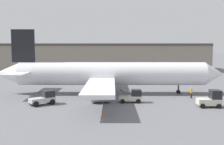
{
  "coord_description": "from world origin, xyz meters",
  "views": [
    {
      "loc": [
        1.71,
        -48.23,
        8.66
      ],
      "look_at": [
        0.0,
        0.0,
        3.73
      ],
      "focal_mm": 45.0,
      "sensor_mm": 36.0,
      "label": 1
    }
  ],
  "objects_px": {
    "ground_crew_worker": "(191,93)",
    "safety_cone_near": "(102,116)",
    "baggage_tug": "(44,98)",
    "belt_loader_truck": "(132,96)",
    "airplane": "(107,74)",
    "pushback_tug": "(211,99)"
  },
  "relations": [
    {
      "from": "baggage_tug",
      "to": "safety_cone_near",
      "type": "xyz_separation_m",
      "value": [
        8.8,
        -6.97,
        -0.66
      ]
    },
    {
      "from": "safety_cone_near",
      "to": "pushback_tug",
      "type": "bearing_deg",
      "value": 23.06
    },
    {
      "from": "ground_crew_worker",
      "to": "baggage_tug",
      "type": "bearing_deg",
      "value": -82.16
    },
    {
      "from": "baggage_tug",
      "to": "pushback_tug",
      "type": "relative_size",
      "value": 1.19
    },
    {
      "from": "airplane",
      "to": "belt_loader_truck",
      "type": "distance_m",
      "value": 8.64
    },
    {
      "from": "belt_loader_truck",
      "to": "safety_cone_near",
      "type": "bearing_deg",
      "value": -115.25
    },
    {
      "from": "belt_loader_truck",
      "to": "pushback_tug",
      "type": "distance_m",
      "value": 11.09
    },
    {
      "from": "airplane",
      "to": "baggage_tug",
      "type": "distance_m",
      "value": 12.66
    },
    {
      "from": "airplane",
      "to": "pushback_tug",
      "type": "bearing_deg",
      "value": -35.31
    },
    {
      "from": "airplane",
      "to": "pushback_tug",
      "type": "relative_size",
      "value": 12.78
    },
    {
      "from": "baggage_tug",
      "to": "safety_cone_near",
      "type": "relative_size",
      "value": 6.71
    },
    {
      "from": "airplane",
      "to": "safety_cone_near",
      "type": "relative_size",
      "value": 72.21
    },
    {
      "from": "baggage_tug",
      "to": "belt_loader_truck",
      "type": "xyz_separation_m",
      "value": [
        12.6,
        1.91,
        -0.01
      ]
    },
    {
      "from": "safety_cone_near",
      "to": "airplane",
      "type": "bearing_deg",
      "value": 91.16
    },
    {
      "from": "airplane",
      "to": "pushback_tug",
      "type": "distance_m",
      "value": 18.0
    },
    {
      "from": "ground_crew_worker",
      "to": "safety_cone_near",
      "type": "xyz_separation_m",
      "value": [
        -13.43,
        -12.56,
        -0.62
      ]
    },
    {
      "from": "ground_crew_worker",
      "to": "safety_cone_near",
      "type": "relative_size",
      "value": 3.06
    },
    {
      "from": "baggage_tug",
      "to": "belt_loader_truck",
      "type": "relative_size",
      "value": 1.11
    },
    {
      "from": "ground_crew_worker",
      "to": "baggage_tug",
      "type": "relative_size",
      "value": 0.46
    },
    {
      "from": "baggage_tug",
      "to": "pushback_tug",
      "type": "bearing_deg",
      "value": -41.04
    },
    {
      "from": "ground_crew_worker",
      "to": "belt_loader_truck",
      "type": "relative_size",
      "value": 0.51
    },
    {
      "from": "pushback_tug",
      "to": "safety_cone_near",
      "type": "bearing_deg",
      "value": -157.74
    }
  ]
}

